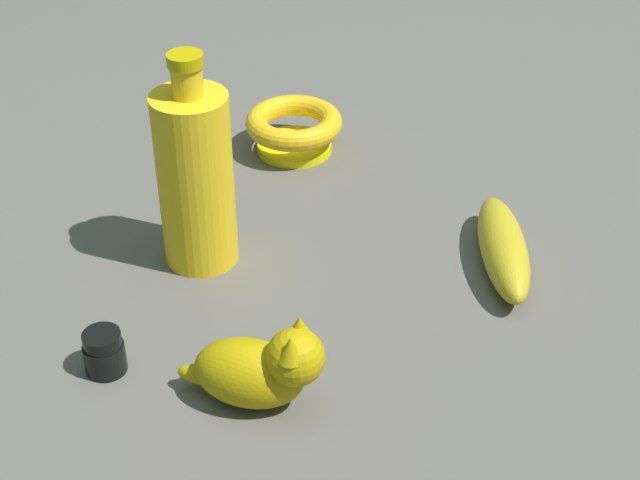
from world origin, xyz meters
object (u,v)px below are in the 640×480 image
(bowl, at_px, (294,127))
(bottle_tall, at_px, (195,177))
(banana, at_px, (503,248))
(nail_polish_jar, at_px, (104,352))
(cat_figurine, at_px, (261,368))

(bowl, relative_size, bottle_tall, 0.52)
(banana, relative_size, bottle_tall, 0.77)
(nail_polish_jar, height_order, bowl, bowl)
(cat_figurine, bearing_deg, nail_polish_jar, -56.06)
(banana, distance_m, bottle_tall, 0.32)
(nail_polish_jar, xyz_separation_m, cat_figurine, (-0.08, 0.12, 0.02))
(nail_polish_jar, bearing_deg, banana, 161.89)
(nail_polish_jar, relative_size, bowl, 0.35)
(nail_polish_jar, xyz_separation_m, bowl, (-0.38, -0.20, 0.01))
(bottle_tall, bearing_deg, banana, 136.62)
(banana, bearing_deg, nail_polish_jar, -67.61)
(banana, bearing_deg, bottle_tall, -92.88)
(nail_polish_jar, distance_m, bottle_tall, 0.20)
(bowl, xyz_separation_m, bottle_tall, (0.22, 0.11, 0.07))
(bowl, bearing_deg, cat_figurine, 47.27)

